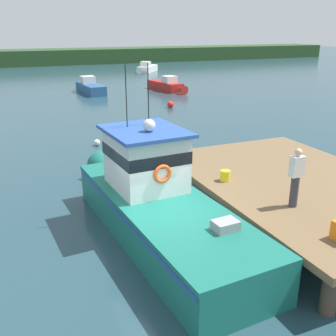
{
  "coord_description": "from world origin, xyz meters",
  "views": [
    {
      "loc": [
        -3.73,
        -9.23,
        5.77
      ],
      "look_at": [
        1.2,
        2.18,
        1.4
      ],
      "focal_mm": 42.68,
      "sensor_mm": 36.0,
      "label": 1
    }
  ],
  "objects_px": {
    "main_fishing_boat": "(155,200)",
    "mooring_buoy_spare_mooring": "(170,105)",
    "moored_boat_far_right": "(89,87)",
    "deckhand_by_the_boat": "(296,176)",
    "bait_bucket": "(225,176)",
    "moored_boat_outer_mooring": "(147,68)",
    "mooring_buoy_inshore": "(97,143)",
    "moored_boat_far_left": "(167,86)"
  },
  "relations": [
    {
      "from": "moored_boat_far_right",
      "to": "mooring_buoy_spare_mooring",
      "type": "xyz_separation_m",
      "value": [
        3.97,
        -9.86,
        -0.26
      ]
    },
    {
      "from": "moored_boat_outer_mooring",
      "to": "mooring_buoy_spare_mooring",
      "type": "xyz_separation_m",
      "value": [
        -7.41,
        -24.99,
        -0.26
      ]
    },
    {
      "from": "mooring_buoy_spare_mooring",
      "to": "moored_boat_far_right",
      "type": "bearing_deg",
      "value": 111.93
    },
    {
      "from": "bait_bucket",
      "to": "moored_boat_far_right",
      "type": "height_order",
      "value": "bait_bucket"
    },
    {
      "from": "deckhand_by_the_boat",
      "to": "mooring_buoy_inshore",
      "type": "xyz_separation_m",
      "value": [
        -2.51,
        12.0,
        -1.89
      ]
    },
    {
      "from": "deckhand_by_the_boat",
      "to": "main_fishing_boat",
      "type": "bearing_deg",
      "value": 144.37
    },
    {
      "from": "bait_bucket",
      "to": "deckhand_by_the_boat",
      "type": "bearing_deg",
      "value": -73.7
    },
    {
      "from": "main_fishing_boat",
      "to": "moored_boat_far_left",
      "type": "height_order",
      "value": "main_fishing_boat"
    },
    {
      "from": "main_fishing_boat",
      "to": "mooring_buoy_spare_mooring",
      "type": "xyz_separation_m",
      "value": [
        8.3,
        17.76,
        -0.76
      ]
    },
    {
      "from": "bait_bucket",
      "to": "moored_boat_outer_mooring",
      "type": "height_order",
      "value": "bait_bucket"
    },
    {
      "from": "moored_boat_outer_mooring",
      "to": "main_fishing_boat",
      "type": "bearing_deg",
      "value": -110.17
    },
    {
      "from": "main_fishing_boat",
      "to": "moored_boat_outer_mooring",
      "type": "xyz_separation_m",
      "value": [
        15.71,
        42.76,
        -0.5
      ]
    },
    {
      "from": "moored_boat_far_right",
      "to": "moored_boat_outer_mooring",
      "type": "bearing_deg",
      "value": 53.05
    },
    {
      "from": "moored_boat_far_right",
      "to": "mooring_buoy_inshore",
      "type": "bearing_deg",
      "value": -101.71
    },
    {
      "from": "moored_boat_outer_mooring",
      "to": "mooring_buoy_inshore",
      "type": "height_order",
      "value": "moored_boat_outer_mooring"
    },
    {
      "from": "moored_boat_far_left",
      "to": "moored_boat_far_right",
      "type": "bearing_deg",
      "value": 166.92
    },
    {
      "from": "main_fishing_boat",
      "to": "deckhand_by_the_boat",
      "type": "distance_m",
      "value": 4.0
    },
    {
      "from": "main_fishing_boat",
      "to": "mooring_buoy_spare_mooring",
      "type": "distance_m",
      "value": 19.62
    },
    {
      "from": "mooring_buoy_inshore",
      "to": "moored_boat_far_right",
      "type": "bearing_deg",
      "value": 78.29
    },
    {
      "from": "bait_bucket",
      "to": "deckhand_by_the_boat",
      "type": "distance_m",
      "value": 2.57
    },
    {
      "from": "moored_boat_outer_mooring",
      "to": "moored_boat_far_left",
      "type": "bearing_deg",
      "value": -103.89
    },
    {
      "from": "bait_bucket",
      "to": "moored_boat_outer_mooring",
      "type": "xyz_separation_m",
      "value": [
        13.27,
        42.63,
        -0.86
      ]
    },
    {
      "from": "deckhand_by_the_boat",
      "to": "mooring_buoy_spare_mooring",
      "type": "xyz_separation_m",
      "value": [
        5.17,
        20.01,
        -1.81
      ]
    },
    {
      "from": "moored_boat_far_left",
      "to": "moored_boat_far_right",
      "type": "relative_size",
      "value": 0.97
    },
    {
      "from": "moored_boat_far_left",
      "to": "mooring_buoy_spare_mooring",
      "type": "bearing_deg",
      "value": -111.66
    },
    {
      "from": "main_fishing_boat",
      "to": "moored_boat_far_right",
      "type": "bearing_deg",
      "value": 81.1
    },
    {
      "from": "bait_bucket",
      "to": "mooring_buoy_inshore",
      "type": "distance_m",
      "value": 9.87
    },
    {
      "from": "moored_boat_far_left",
      "to": "mooring_buoy_inshore",
      "type": "distance_m",
      "value": 19.54
    },
    {
      "from": "deckhand_by_the_boat",
      "to": "mooring_buoy_inshore",
      "type": "bearing_deg",
      "value": 101.82
    },
    {
      "from": "bait_bucket",
      "to": "deckhand_by_the_boat",
      "type": "xyz_separation_m",
      "value": [
        0.69,
        -2.37,
        0.69
      ]
    },
    {
      "from": "moored_boat_outer_mooring",
      "to": "mooring_buoy_spare_mooring",
      "type": "relative_size",
      "value": 10.4
    },
    {
      "from": "deckhand_by_the_boat",
      "to": "moored_boat_far_left",
      "type": "height_order",
      "value": "deckhand_by_the_boat"
    },
    {
      "from": "bait_bucket",
      "to": "mooring_buoy_inshore",
      "type": "xyz_separation_m",
      "value": [
        -1.82,
        9.63,
        -1.2
      ]
    },
    {
      "from": "deckhand_by_the_boat",
      "to": "bait_bucket",
      "type": "bearing_deg",
      "value": 106.3
    },
    {
      "from": "deckhand_by_the_boat",
      "to": "mooring_buoy_spare_mooring",
      "type": "distance_m",
      "value": 20.74
    },
    {
      "from": "mooring_buoy_spare_mooring",
      "to": "bait_bucket",
      "type": "bearing_deg",
      "value": -108.38
    },
    {
      "from": "moored_boat_far_right",
      "to": "mooring_buoy_inshore",
      "type": "xyz_separation_m",
      "value": [
        -3.71,
        -17.87,
        -0.35
      ]
    },
    {
      "from": "moored_boat_far_right",
      "to": "deckhand_by_the_boat",
      "type": "bearing_deg",
      "value": -92.29
    },
    {
      "from": "deckhand_by_the_boat",
      "to": "mooring_buoy_inshore",
      "type": "distance_m",
      "value": 12.4
    },
    {
      "from": "bait_bucket",
      "to": "moored_boat_far_right",
      "type": "xyz_separation_m",
      "value": [
        1.89,
        27.5,
        -0.85
      ]
    },
    {
      "from": "main_fishing_boat",
      "to": "moored_boat_far_left",
      "type": "bearing_deg",
      "value": 66.01
    },
    {
      "from": "moored_boat_far_right",
      "to": "bait_bucket",
      "type": "bearing_deg",
      "value": -93.93
    }
  ]
}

